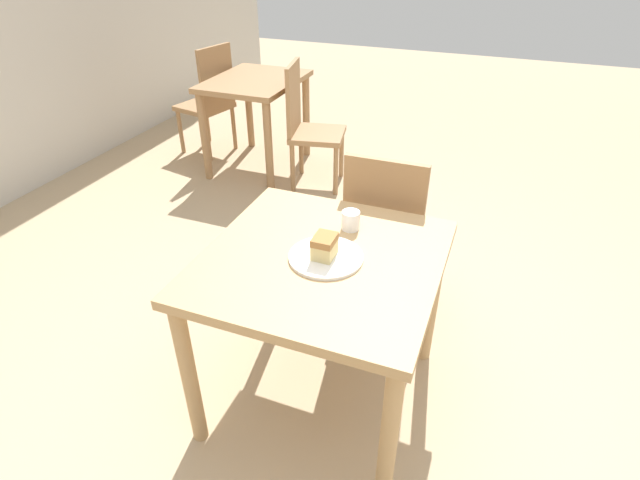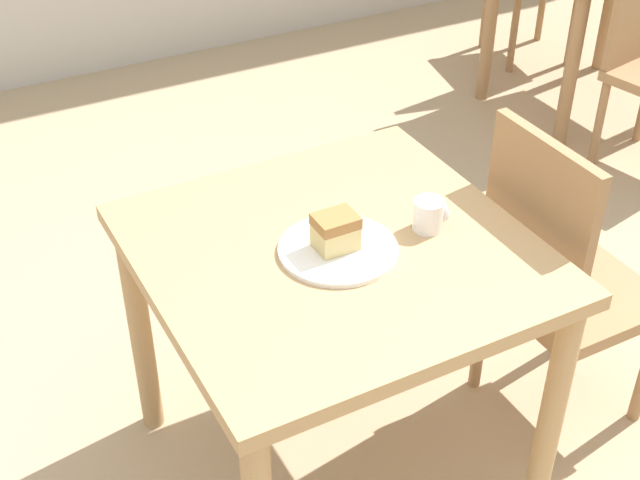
{
  "view_description": "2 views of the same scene",
  "coord_description": "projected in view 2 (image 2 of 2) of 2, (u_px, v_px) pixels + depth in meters",
  "views": [
    {
      "loc": [
        -1.36,
        -0.33,
        1.78
      ],
      "look_at": [
        0.06,
        0.21,
        0.8
      ],
      "focal_mm": 28.0,
      "sensor_mm": 36.0,
      "label": 1
    },
    {
      "loc": [
        -0.77,
        -1.23,
        1.93
      ],
      "look_at": [
        0.0,
        0.2,
        0.77
      ],
      "focal_mm": 50.0,
      "sensor_mm": 36.0,
      "label": 2
    }
  ],
  "objects": [
    {
      "name": "dining_table_near",
      "position": [
        336.0,
        286.0,
        2.1
      ],
      "size": [
        0.87,
        0.86,
        0.74
      ],
      "color": "tan",
      "rests_on": "ground_plane"
    },
    {
      "name": "chair_near_window",
      "position": [
        558.0,
        279.0,
        2.35
      ],
      "size": [
        0.39,
        0.39,
        0.93
      ],
      "rotation": [
        0.0,
        0.0,
        1.57
      ],
      "color": "#9E754C",
      "rests_on": "ground_plane"
    },
    {
      "name": "plate",
      "position": [
        338.0,
        250.0,
        2.02
      ],
      "size": [
        0.27,
        0.27,
        0.01
      ],
      "color": "white",
      "rests_on": "dining_table_near"
    },
    {
      "name": "cake_slice",
      "position": [
        336.0,
        232.0,
        1.99
      ],
      "size": [
        0.1,
        0.08,
        0.08
      ],
      "color": "#E0C67F",
      "rests_on": "plate"
    },
    {
      "name": "coffee_mug",
      "position": [
        429.0,
        215.0,
        2.07
      ],
      "size": [
        0.08,
        0.07,
        0.08
      ],
      "color": "white",
      "rests_on": "dining_table_near"
    }
  ]
}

